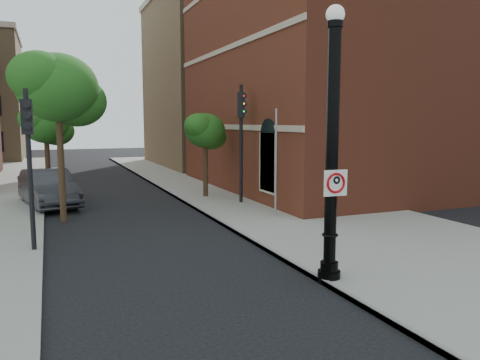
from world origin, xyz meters
name	(u,v)px	position (x,y,z in m)	size (l,w,h in m)	color
ground	(241,296)	(0.00, 0.00, 0.00)	(120.00, 120.00, 0.00)	black
sidewalk_right	(278,203)	(6.00, 10.00, 0.06)	(8.00, 60.00, 0.12)	gray
curb_edge	(196,208)	(2.05, 10.00, 0.07)	(0.10, 60.00, 0.14)	gray
brick_wall_building	(397,80)	(16.00, 14.00, 6.26)	(22.30, 16.30, 12.50)	brown
bg_building_tan_b	(277,86)	(16.00, 30.00, 7.00)	(22.00, 14.00, 14.00)	#997A53
lamppost	(332,159)	(2.25, 0.04, 2.92)	(0.53, 0.53, 6.32)	black
no_parking_sign	(336,183)	(2.26, -0.13, 2.39)	(0.60, 0.08, 0.60)	white
parked_car	(48,188)	(-3.80, 13.33, 0.83)	(1.76, 5.04, 1.66)	#303035
traffic_signal_left	(28,144)	(-4.23, 5.34, 3.15)	(0.31, 0.39, 4.68)	black
traffic_signal_right	(241,125)	(4.33, 10.45, 3.64)	(0.43, 0.48, 5.40)	black
utility_pole	(276,164)	(4.42, 7.17, 2.13)	(0.09, 0.09, 4.27)	#999999
street_tree_a	(59,90)	(-3.26, 9.64, 4.94)	(3.47, 3.13, 6.25)	#382416
street_tree_b	(46,125)	(-3.75, 15.38, 3.59)	(2.53, 2.29, 4.56)	#382416
street_tree_c	(205,132)	(3.41, 12.80, 3.29)	(2.32, 2.10, 4.18)	#382416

